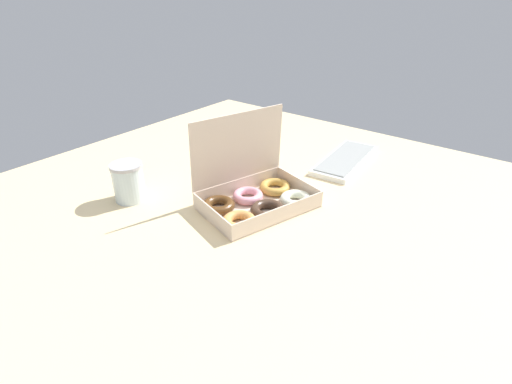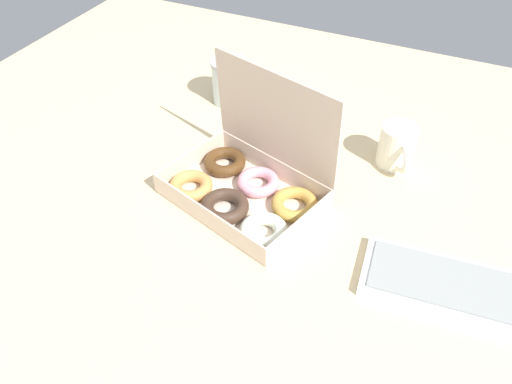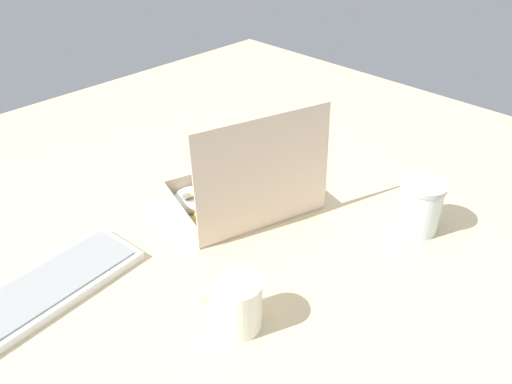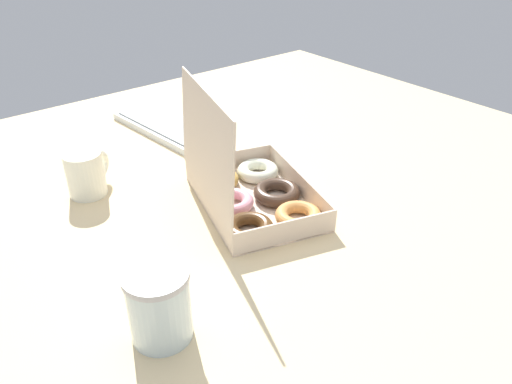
{
  "view_description": "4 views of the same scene",
  "coord_description": "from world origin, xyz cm",
  "views": [
    {
      "loc": [
        -76.81,
        -60.32,
        61.63
      ],
      "look_at": [
        7.27,
        5.42,
        3.78
      ],
      "focal_mm": 28.0,
      "sensor_mm": 36.0,
      "label": 1
    },
    {
      "loc": [
        41.04,
        -67.07,
        74.78
      ],
      "look_at": [
        7.83,
        5.0,
        1.82
      ],
      "focal_mm": 35.0,
      "sensor_mm": 36.0,
      "label": 2
    },
    {
      "loc": [
        73.53,
        74.46,
        69.12
      ],
      "look_at": [
        2.72,
        5.03,
        3.02
      ],
      "focal_mm": 35.0,
      "sensor_mm": 36.0,
      "label": 3
    },
    {
      "loc": [
        -66.37,
        60.89,
        58.16
      ],
      "look_at": [
        5.22,
        2.94,
        2.89
      ],
      "focal_mm": 35.0,
      "sensor_mm": 36.0,
      "label": 4
    }
  ],
  "objects": [
    {
      "name": "glass_jar",
      "position": [
        -15.05,
        37.74,
        6.09
      ],
      "size": [
        9.8,
        9.8,
        12.09
      ],
      "color": "silver",
      "rests_on": "ground_plane"
    },
    {
      "name": "keyboard",
      "position": [
        51.93,
        -2.23,
        1.06
      ],
      "size": [
        36.58,
        17.03,
        2.2
      ],
      "color": "white",
      "rests_on": "ground_plane"
    },
    {
      "name": "ground_plane",
      "position": [
        0.0,
        0.0,
        -1.0
      ],
      "size": [
        180.0,
        180.0,
        2.0
      ],
      "primitive_type": "cube",
      "color": "beige"
    },
    {
      "name": "donut_box",
      "position": [
        5.73,
        4.26,
        3.38
      ],
      "size": [
        37.16,
        30.31,
        26.99
      ],
      "color": "beige",
      "rests_on": "ground_plane"
    },
    {
      "name": "coffee_mug",
      "position": [
        32.33,
        29.24,
        5.18
      ],
      "size": [
        8.74,
        11.46,
        10.1
      ],
      "color": "white",
      "rests_on": "ground_plane"
    }
  ]
}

